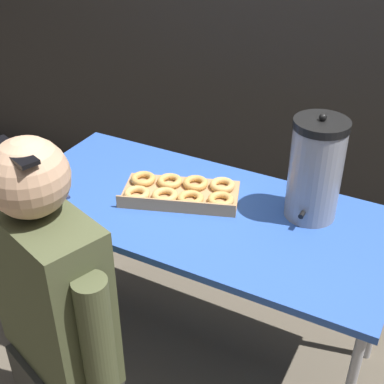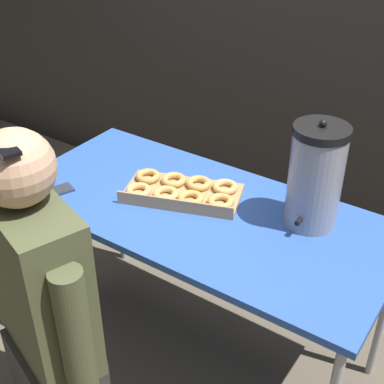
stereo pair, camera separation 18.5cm
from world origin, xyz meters
The scene contains 6 objects.
ground_plane centered at (0.00, 0.00, 0.00)m, with size 12.00×12.00×0.00m, color brown.
folding_table centered at (0.00, 0.00, 0.70)m, with size 1.45×0.68×0.75m.
donut_box centered at (-0.10, 0.04, 0.77)m, with size 0.50×0.37×0.05m.
coffee_urn centered at (0.38, 0.15, 0.94)m, with size 0.19×0.22×0.40m.
cell_phone centered at (-0.53, -0.23, 0.75)m, with size 0.12×0.17×0.01m.
person_seated centered at (-0.20, -0.61, 0.60)m, with size 0.57×0.34×1.26m.
Camera 2 is at (0.91, -1.38, 1.87)m, focal length 50.00 mm.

